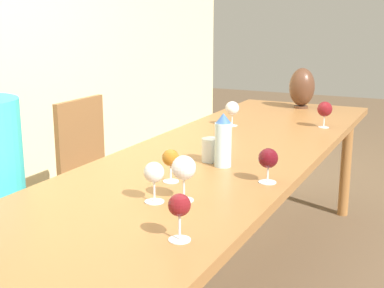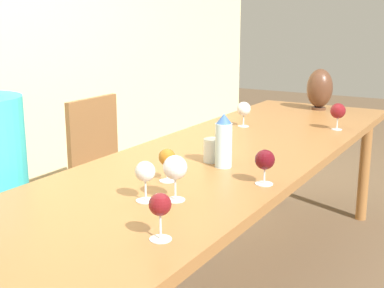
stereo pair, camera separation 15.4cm
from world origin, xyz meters
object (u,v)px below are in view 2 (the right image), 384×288
object	(u,v)px
wine_glass_1	(160,206)
wine_glass_3	(338,111)
wine_glass_4	(167,158)
wine_glass_5	(244,109)
water_tumbler	(212,150)
wine_glass_0	(265,160)
chair_far	(113,171)
wine_glass_6	(145,173)
wine_glass_7	(175,168)
vase	(320,89)
water_bottle	(224,141)

from	to	relation	value
wine_glass_1	wine_glass_3	world-z (taller)	wine_glass_3
wine_glass_4	wine_glass_5	distance (m)	1.07
water_tumbler	wine_glass_3	size ratio (longest dim) A/B	0.69
wine_glass_0	wine_glass_3	xyz separation A→B (m)	(1.08, 0.04, 0.01)
wine_glass_0	wine_glass_4	xyz separation A→B (m)	(-0.15, 0.33, -0.00)
chair_far	wine_glass_1	bearing A→B (deg)	-136.21
water_tumbler	wine_glass_6	xyz separation A→B (m)	(-0.54, -0.04, 0.05)
chair_far	wine_glass_4	bearing A→B (deg)	-129.60
wine_glass_1	wine_glass_5	bearing A→B (deg)	16.78
water_tumbler	wine_glass_6	bearing A→B (deg)	-175.66
wine_glass_0	chair_far	xyz separation A→B (m)	(0.50, 1.11, -0.33)
wine_glass_0	wine_glass_1	distance (m)	0.61
wine_glass_1	chair_far	size ratio (longest dim) A/B	0.15
water_tumbler	wine_glass_7	xyz separation A→B (m)	(-0.48, -0.12, 0.06)
water_tumbler	wine_glass_6	distance (m)	0.54
wine_glass_4	wine_glass_3	bearing A→B (deg)	-13.20
wine_glass_0	wine_glass_7	xyz separation A→B (m)	(-0.31, 0.19, 0.02)
water_tumbler	wine_glass_1	world-z (taller)	wine_glass_1
vase	wine_glass_6	size ratio (longest dim) A/B	1.93
wine_glass_6	chair_far	xyz separation A→B (m)	(0.87, 0.84, -0.34)
wine_glass_1	wine_glass_7	distance (m)	0.32
water_tumbler	wine_glass_5	distance (m)	0.76
wine_glass_4	wine_glass_7	size ratio (longest dim) A/B	0.80
wine_glass_7	vase	bearing A→B (deg)	3.68
water_bottle	wine_glass_0	distance (m)	0.27
wine_glass_4	wine_glass_6	xyz separation A→B (m)	(-0.22, -0.06, 0.01)
water_bottle	wine_glass_1	size ratio (longest dim) A/B	1.64
wine_glass_5	wine_glass_6	world-z (taller)	same
water_bottle	chair_far	distance (m)	1.02
wine_glass_0	wine_glass_3	world-z (taller)	wine_glass_3
wine_glass_3	wine_glass_1	bearing A→B (deg)	179.47
water_tumbler	wine_glass_3	xyz separation A→B (m)	(0.91, -0.27, 0.05)
vase	wine_glass_1	size ratio (longest dim) A/B	1.97
chair_far	water_tumbler	bearing A→B (deg)	-112.32
wine_glass_1	wine_glass_3	size ratio (longest dim) A/B	0.93
vase	wine_glass_4	distance (m)	1.79
water_tumbler	water_bottle	bearing A→B (deg)	-120.75
water_bottle	wine_glass_3	size ratio (longest dim) A/B	1.53
wine_glass_3	wine_glass_7	xyz separation A→B (m)	(-1.39, 0.15, 0.01)
wine_glass_1	wine_glass_6	bearing A→B (deg)	42.53
vase	chair_far	distance (m)	1.45
water_tumbler	wine_glass_4	distance (m)	0.32
wine_glass_5	wine_glass_7	bearing A→B (deg)	-165.30
water_tumbler	wine_glass_3	world-z (taller)	wine_glass_3
wine_glass_3	wine_glass_6	bearing A→B (deg)	170.89
wine_glass_1	wine_glass_6	xyz separation A→B (m)	(0.24, 0.22, 0.00)
wine_glass_0	vase	bearing A→B (deg)	10.79
wine_glass_3	wine_glass_4	size ratio (longest dim) A/B	1.16
water_bottle	wine_glass_6	size ratio (longest dim) A/B	1.61
wine_glass_3	wine_glass_6	xyz separation A→B (m)	(-1.45, 0.23, -0.00)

